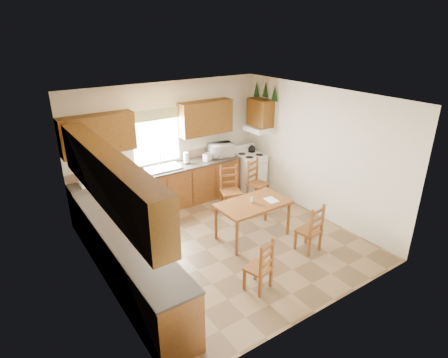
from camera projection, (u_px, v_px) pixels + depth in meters
floor at (226, 242)px, 7.04m from camera, size 4.50×4.50×0.00m
ceiling at (227, 98)px, 6.00m from camera, size 4.50×4.50×0.00m
wall_left at (97, 209)px, 5.35m from camera, size 4.50×4.50×0.00m
wall_right at (317, 153)px, 7.68m from camera, size 4.50×4.50×0.00m
wall_back at (169, 144)px, 8.24m from camera, size 4.50×4.50×0.00m
wall_front at (326, 230)px, 4.80m from camera, size 4.50×4.50×0.00m
lower_cab_back at (162, 190)px, 8.16m from camera, size 3.75×0.60×0.88m
lower_cab_left at (127, 260)px, 5.74m from camera, size 0.60×3.60×0.88m
counter_back at (160, 171)px, 7.98m from camera, size 3.75×0.63×0.04m
counter_left at (124, 234)px, 5.56m from camera, size 0.63×3.60×0.04m
backsplash at (154, 162)px, 8.16m from camera, size 3.75×0.01×0.18m
upper_cab_back_left at (98, 134)px, 7.11m from camera, size 1.41×0.33×0.75m
upper_cab_back_right at (206, 118)px, 8.36m from camera, size 1.25×0.33×0.75m
upper_cab_left at (108, 177)px, 5.13m from camera, size 0.33×3.60×0.75m
upper_cab_stove at (260, 113)px, 8.64m from camera, size 0.33×0.62×0.62m
range_hood at (258, 129)px, 8.76m from camera, size 0.44×0.62×0.12m
window_frame at (156, 138)px, 7.98m from camera, size 1.13×0.02×1.18m
window_pane at (156, 138)px, 7.98m from camera, size 1.05×0.01×1.10m
window_valance at (155, 115)px, 7.77m from camera, size 1.19×0.01×0.24m
sink_basin at (163, 168)px, 8.01m from camera, size 0.75×0.45×0.04m
pine_decal_a at (275, 93)px, 8.28m from camera, size 0.22×0.22×0.36m
pine_decal_b at (266, 89)px, 8.51m from camera, size 0.22×0.22×0.36m
pine_decal_c at (257, 89)px, 8.77m from camera, size 0.22×0.22×0.36m
stove at (250, 172)px, 9.15m from camera, size 0.64×0.65×0.88m
coffeemaker at (85, 178)px, 7.12m from camera, size 0.25×0.28×0.34m
paper_towel at (186, 158)px, 8.28m from camera, size 0.14×0.14×0.26m
toaster at (207, 157)px, 8.50m from camera, size 0.23×0.19×0.16m
microwave at (221, 150)px, 8.73m from camera, size 0.57×0.46×0.31m
dining_table at (253, 220)px, 7.09m from camera, size 1.36×0.79×0.73m
chair_near_left at (258, 265)px, 5.66m from camera, size 0.45×0.44×0.86m
chair_near_right at (309, 228)px, 6.63m from camera, size 0.43×0.41×0.91m
chair_far_left at (231, 189)px, 8.08m from camera, size 0.52×0.51×0.99m
chair_far_right at (258, 181)px, 8.51m from camera, size 0.49×0.48×0.97m
table_paper at (271, 200)px, 7.05m from camera, size 0.22×0.28×0.00m
table_card at (251, 200)px, 6.94m from camera, size 0.08×0.05×0.11m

